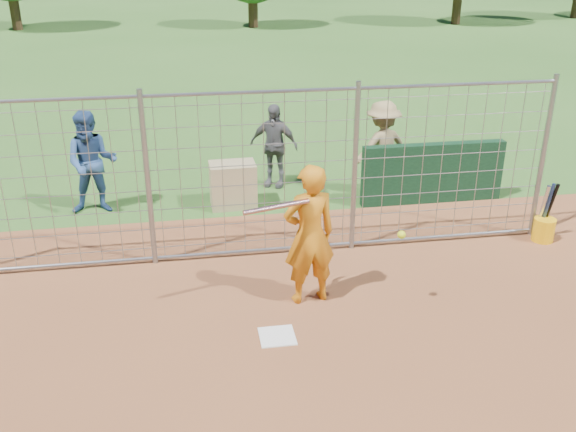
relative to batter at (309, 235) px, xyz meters
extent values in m
plane|color=#2D591E|center=(-0.54, -0.60, -0.95)|extent=(100.00, 100.00, 0.00)
cube|color=silver|center=(-0.54, -0.80, -0.94)|extent=(0.43, 0.43, 0.02)
cube|color=#11381E|center=(2.86, 3.00, -0.40)|extent=(2.60, 0.20, 1.10)
imported|color=orange|center=(0.00, 0.00, 0.00)|extent=(0.76, 0.56, 1.90)
imported|color=navy|center=(-3.08, 3.54, -0.05)|extent=(0.89, 0.70, 1.80)
imported|color=#535558|center=(0.17, 4.30, -0.15)|extent=(1.02, 0.78, 1.61)
imported|color=#988153|center=(2.07, 3.56, -0.07)|extent=(1.26, 0.92, 1.76)
cube|color=tan|center=(-0.70, 3.40, -0.55)|extent=(0.81, 0.57, 0.80)
cylinder|color=silver|center=(-0.46, -0.26, 0.54)|extent=(0.84, 0.31, 0.06)
sphere|color=#D8EA18|center=(1.06, -0.46, 0.14)|extent=(0.10, 0.10, 0.10)
cylinder|color=#FCB30D|center=(4.02, 1.15, -0.76)|extent=(0.34, 0.34, 0.38)
cylinder|color=silver|center=(3.97, 1.20, -0.40)|extent=(0.12, 0.28, 0.83)
cylinder|color=navy|center=(4.04, 1.20, -0.40)|extent=(0.09, 0.19, 0.85)
cylinder|color=black|center=(4.09, 1.20, -0.40)|extent=(0.11, 0.24, 0.84)
cylinder|color=gray|center=(-2.04, 1.40, 0.35)|extent=(0.08, 0.08, 2.60)
cylinder|color=gray|center=(0.96, 1.40, 0.35)|extent=(0.08, 0.08, 2.60)
cylinder|color=gray|center=(3.96, 1.40, 0.35)|extent=(0.08, 0.08, 2.60)
cylinder|color=gray|center=(-0.54, 1.40, 1.55)|extent=(9.00, 0.05, 0.05)
cylinder|color=gray|center=(-0.54, 1.40, -0.87)|extent=(9.00, 0.05, 0.05)
cube|color=gray|center=(-0.54, 1.40, 0.30)|extent=(9.00, 0.02, 2.50)
cylinder|color=#3F2B19|center=(-9.54, 28.40, 0.31)|extent=(0.50, 0.50, 2.52)
cylinder|color=#3F2B19|center=(2.46, 27.40, 0.13)|extent=(0.50, 0.50, 2.16)
camera|label=1|loc=(-1.49, -7.25, 3.52)|focal=40.00mm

